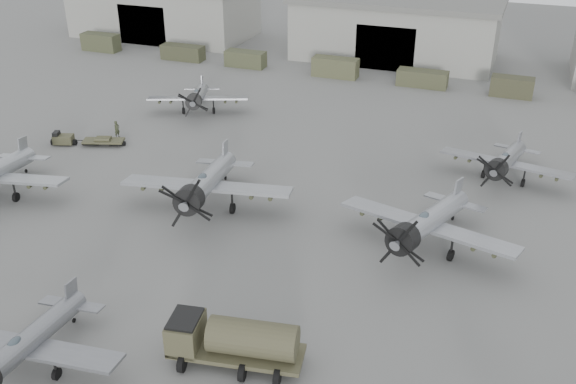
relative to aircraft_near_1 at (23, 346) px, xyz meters
name	(u,v)px	position (x,y,z in m)	size (l,w,h in m)	color
ground	(192,300)	(5.33, 9.35, -2.04)	(220.00, 220.00, 0.00)	#575755
hangar_left	(164,8)	(-32.67, 71.31, 2.34)	(29.00, 14.80, 8.70)	gray
hangar_center	(396,27)	(5.33, 71.31, 2.34)	(29.00, 14.80, 8.70)	gray
support_truck_0	(101,42)	(-36.88, 59.35, -0.75)	(5.71, 2.20, 2.56)	#3D402A
support_truck_1	(183,53)	(-22.93, 59.35, -0.98)	(6.24, 2.20, 2.10)	#373925
support_truck_2	(246,59)	(-13.06, 59.35, -0.94)	(5.61, 2.20, 2.19)	#40432C
support_truck_3	(335,67)	(-0.04, 59.35, -0.77)	(6.06, 2.20, 2.53)	#484A30
support_truck_4	(422,78)	(11.51, 59.35, -1.00)	(6.34, 2.20, 2.07)	#3F412A
support_truck_5	(512,87)	(22.38, 59.35, -0.84)	(5.04, 2.20, 2.39)	#383825
aircraft_near_1	(23,346)	(0.00, 0.00, 0.00)	(11.26, 10.13, 4.48)	gray
aircraft_mid_1	(205,184)	(0.80, 20.42, 0.52)	(14.14, 12.72, 5.61)	#989CA1
aircraft_mid_2	(426,223)	(18.58, 20.57, 0.43)	(13.60, 12.25, 5.41)	#9C9EA4
aircraft_far_0	(198,96)	(-10.53, 40.48, 0.04)	(11.25, 10.17, 4.56)	gray
aircraft_far_1	(506,161)	(23.19, 34.58, 0.08)	(11.71, 10.54, 4.65)	gray
fuel_tanker	(234,339)	(10.45, 5.01, -0.33)	(8.03, 4.43, 2.98)	#46442E
tug_trailer	(79,140)	(-17.72, 28.24, -1.50)	(7.15, 3.54, 1.43)	#44432C
ground_crew	(117,129)	(-15.11, 31.22, -1.11)	(0.67, 0.44, 1.84)	#333825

